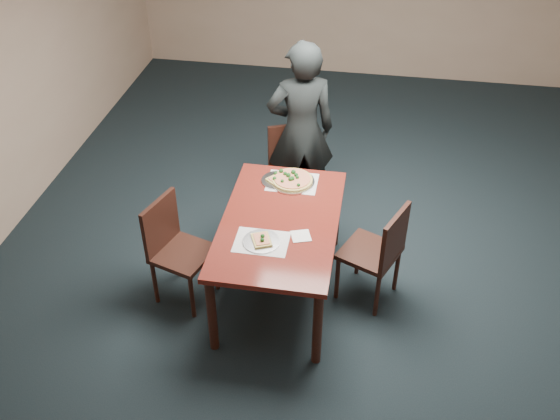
% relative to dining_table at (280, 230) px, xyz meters
% --- Properties ---
extents(ground, '(8.00, 8.00, 0.00)m').
position_rel_dining_table_xyz_m(ground, '(0.35, 0.44, -0.66)').
color(ground, black).
rests_on(ground, ground).
extents(room_shell, '(8.00, 8.00, 8.00)m').
position_rel_dining_table_xyz_m(room_shell, '(0.35, 0.44, 1.08)').
color(room_shell, tan).
rests_on(room_shell, ground).
extents(dining_table, '(0.90, 1.50, 0.75)m').
position_rel_dining_table_xyz_m(dining_table, '(0.00, 0.00, 0.00)').
color(dining_table, '#531510').
rests_on(dining_table, ground).
extents(chair_far, '(0.55, 0.55, 0.91)m').
position_rel_dining_table_xyz_m(chair_far, '(-0.07, 1.11, -0.14)').
color(chair_far, black).
rests_on(chair_far, ground).
extents(chair_left, '(0.53, 0.53, 0.91)m').
position_rel_dining_table_xyz_m(chair_left, '(-0.83, -0.16, -0.14)').
color(chair_left, black).
rests_on(chair_left, ground).
extents(chair_right, '(0.55, 0.55, 0.91)m').
position_rel_dining_table_xyz_m(chair_right, '(0.78, 0.06, -0.14)').
color(chair_right, black).
rests_on(chair_right, ground).
extents(diner, '(0.73, 0.59, 1.73)m').
position_rel_dining_table_xyz_m(diner, '(-0.01, 1.20, 0.20)').
color(diner, black).
rests_on(diner, ground).
extents(placemat_main, '(0.42, 0.32, 0.00)m').
position_rel_dining_table_xyz_m(placemat_main, '(0.01, 0.53, 0.09)').
color(placemat_main, white).
rests_on(placemat_main, dining_table).
extents(placemat_near, '(0.40, 0.30, 0.00)m').
position_rel_dining_table_xyz_m(placemat_near, '(-0.09, -0.28, 0.09)').
color(placemat_near, white).
rests_on(placemat_near, dining_table).
extents(pizza_pan, '(0.38, 0.38, 0.07)m').
position_rel_dining_table_xyz_m(pizza_pan, '(0.01, 0.53, 0.12)').
color(pizza_pan, silver).
rests_on(pizza_pan, dining_table).
extents(slice_plate_near, '(0.28, 0.28, 0.06)m').
position_rel_dining_table_xyz_m(slice_plate_near, '(-0.09, -0.28, 0.11)').
color(slice_plate_near, silver).
rests_on(slice_plate_near, dining_table).
extents(slice_plate_far, '(0.28, 0.28, 0.06)m').
position_rel_dining_table_xyz_m(slice_plate_far, '(-0.11, 0.53, 0.10)').
color(slice_plate_far, silver).
rests_on(slice_plate_far, dining_table).
extents(napkin, '(0.18, 0.18, 0.01)m').
position_rel_dining_table_xyz_m(napkin, '(0.19, -0.17, 0.09)').
color(napkin, white).
rests_on(napkin, dining_table).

